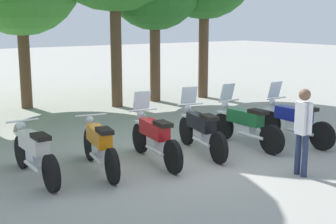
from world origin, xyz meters
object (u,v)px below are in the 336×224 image
motorcycle_2 (154,137)px  motorcycle_4 (245,124)px  motorcycle_0 (34,152)px  motorcycle_5 (293,121)px  person_0 (303,126)px  motorcycle_3 (201,129)px  motorcycle_1 (99,145)px

motorcycle_2 → motorcycle_4: 2.33m
motorcycle_0 → motorcycle_4: motorcycle_4 is taller
motorcycle_5 → person_0: size_ratio=1.36×
motorcycle_3 → motorcycle_0: bearing=96.5°
motorcycle_1 → motorcycle_5: motorcycle_5 is taller
motorcycle_2 → motorcycle_3: 1.17m
motorcycle_3 → motorcycle_4: size_ratio=0.99×
motorcycle_1 → person_0: (2.92, -2.36, 0.43)m
motorcycle_1 → person_0: 3.78m
motorcycle_3 → person_0: 2.34m
motorcycle_0 → motorcycle_1: same height
motorcycle_3 → motorcycle_4: bearing=-84.8°
motorcycle_2 → motorcycle_3: (1.17, -0.02, 0.00)m
motorcycle_0 → motorcycle_5: bearing=-99.1°
motorcycle_4 → person_0: 2.19m
motorcycle_2 → motorcycle_4: size_ratio=1.00×
person_0 → motorcycle_2: bearing=132.5°
person_0 → motorcycle_3: bearing=109.3°
motorcycle_0 → motorcycle_2: 2.36m
motorcycle_1 → motorcycle_2: size_ratio=0.99×
motorcycle_4 → motorcycle_5: same height
motorcycle_3 → person_0: size_ratio=1.34×
motorcycle_0 → motorcycle_2: (2.33, -0.35, 0.01)m
motorcycle_2 → motorcycle_3: size_ratio=1.01×
motorcycle_2 → motorcycle_0: bearing=89.3°
motorcycle_0 → motorcycle_3: motorcycle_3 is taller
motorcycle_4 → person_0: size_ratio=1.36×
motorcycle_1 → motorcycle_4: size_ratio=0.99×
motorcycle_5 → motorcycle_3: bearing=77.0°
motorcycle_1 → person_0: size_ratio=1.34×
motorcycle_4 → motorcycle_3: bearing=82.1°
motorcycle_2 → motorcycle_4: (2.32, -0.17, 0.00)m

